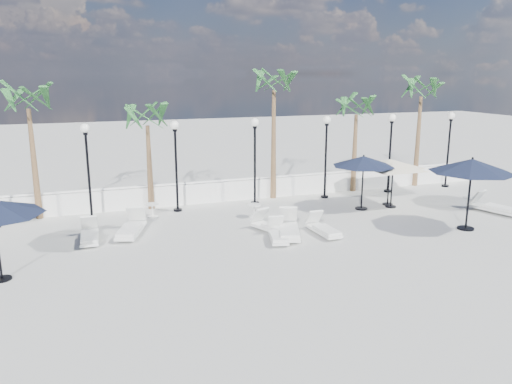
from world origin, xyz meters
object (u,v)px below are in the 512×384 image
object	(u,v)px
lounger_3	(278,234)
lounger_5	(273,226)
parasol_navy_mid	(364,161)
parasol_cream_sq_a	(390,160)
lounger_6	(494,207)
lounger_1	(131,228)
lounger_4	(323,228)
lounger_2	(289,229)
lounger_0	(89,235)
parasol_cream_sq_b	(393,162)
parasol_navy_right	(472,166)

from	to	relation	value
lounger_3	lounger_5	distance (m)	0.90
parasol_navy_mid	parasol_cream_sq_a	size ratio (longest dim) A/B	0.59
lounger_5	lounger_6	xyz separation A→B (m)	(9.78, -0.65, 0.01)
lounger_1	lounger_3	bearing A→B (deg)	-6.59
parasol_navy_mid	parasol_cream_sq_a	xyz separation A→B (m)	(1.50, 0.25, -0.04)
lounger_4	lounger_5	world-z (taller)	lounger_5
lounger_5	parasol_navy_mid	bearing A→B (deg)	-1.01
lounger_2	parasol_navy_mid	bearing A→B (deg)	48.22
lounger_0	lounger_1	xyz separation A→B (m)	(1.46, 0.24, 0.04)
lounger_0	parasol_cream_sq_b	size ratio (longest dim) A/B	0.43
parasol_cream_sq_a	lounger_1	bearing A→B (deg)	-177.26
parasol_navy_mid	parasol_navy_right	bearing A→B (deg)	-60.19
lounger_1	parasol_navy_right	world-z (taller)	parasol_navy_right
lounger_4	parasol_cream_sq_a	size ratio (longest dim) A/B	0.40
parasol_navy_mid	parasol_cream_sq_a	distance (m)	1.52
lounger_1	lounger_5	world-z (taller)	lounger_1
lounger_2	parasol_cream_sq_a	world-z (taller)	parasol_cream_sq_a
lounger_0	lounger_3	size ratio (longest dim) A/B	1.00
lounger_5	parasol_navy_mid	distance (m)	5.44
lounger_5	lounger_6	world-z (taller)	lounger_6
lounger_1	parasol_navy_right	distance (m)	12.66
lounger_1	lounger_4	size ratio (longest dim) A/B	1.22
lounger_6	parasol_navy_right	xyz separation A→B (m)	(-2.77, -1.43, 2.17)
lounger_3	parasol_navy_right	size ratio (longest dim) A/B	0.60
lounger_5	parasol_cream_sq_a	xyz separation A→B (m)	(6.31, 2.00, 1.81)
lounger_0	parasol_navy_mid	size ratio (longest dim) A/B	0.69
parasol_navy_mid	parasol_cream_sq_b	world-z (taller)	parasol_navy_mid
lounger_6	parasol_cream_sq_a	world-z (taller)	parasol_cream_sq_a
lounger_2	parasol_cream_sq_a	bearing A→B (deg)	43.95
lounger_2	lounger_6	world-z (taller)	lounger_2
lounger_0	parasol_cream_sq_b	bearing A→B (deg)	4.09
lounger_4	parasol_navy_mid	distance (m)	4.50
lounger_2	parasol_navy_right	bearing A→B (deg)	7.61
lounger_2	parasol_cream_sq_a	size ratio (longest dim) A/B	0.51
lounger_4	lounger_5	size ratio (longest dim) A/B	0.91
parasol_navy_mid	lounger_6	bearing A→B (deg)	-25.78
lounger_4	parasol_navy_mid	xyz separation A→B (m)	(3.17, 2.59, 1.87)
lounger_5	lounger_4	bearing A→B (deg)	-47.95
lounger_1	parasol_navy_mid	world-z (taller)	parasol_navy_mid
lounger_6	parasol_cream_sq_a	xyz separation A→B (m)	(-3.47, 2.65, 1.80)
lounger_4	parasol_navy_mid	size ratio (longest dim) A/B	0.69
lounger_0	lounger_4	xyz separation A→B (m)	(8.06, -2.06, -0.00)
parasol_cream_sq_a	lounger_5	bearing A→B (deg)	-162.40
lounger_4	lounger_3	bearing A→B (deg)	179.21
lounger_1	lounger_6	distance (m)	14.89
lounger_6	parasol_navy_mid	world-z (taller)	parasol_navy_mid
lounger_0	lounger_4	size ratio (longest dim) A/B	1.01
lounger_1	lounger_2	world-z (taller)	lounger_2
parasol_cream_sq_b	lounger_3	bearing A→B (deg)	-158.64
lounger_6	parasol_navy_right	size ratio (longest dim) A/B	0.69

